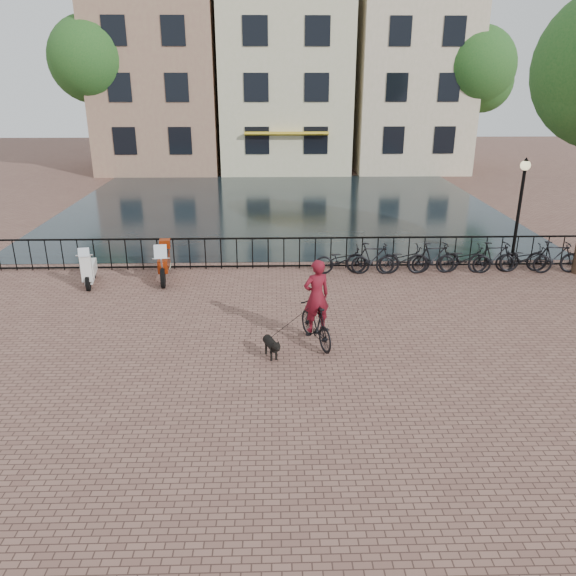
{
  "coord_description": "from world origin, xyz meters",
  "views": [
    {
      "loc": [
        -0.32,
        -9.11,
        5.77
      ],
      "look_at": [
        0.0,
        3.0,
        1.2
      ],
      "focal_mm": 35.0,
      "sensor_mm": 36.0,
      "label": 1
    }
  ],
  "objects_px": {
    "lamp_post": "(521,196)",
    "scooter": "(89,263)",
    "cyclist": "(316,307)",
    "dog": "(271,346)",
    "motorcycle": "(164,258)"
  },
  "relations": [
    {
      "from": "cyclist",
      "to": "motorcycle",
      "type": "height_order",
      "value": "cyclist"
    },
    {
      "from": "lamp_post",
      "to": "cyclist",
      "type": "distance_m",
      "value": 8.43
    },
    {
      "from": "dog",
      "to": "motorcycle",
      "type": "height_order",
      "value": "motorcycle"
    },
    {
      "from": "lamp_post",
      "to": "dog",
      "type": "xyz_separation_m",
      "value": [
        -7.6,
        -5.7,
        -2.12
      ]
    },
    {
      "from": "lamp_post",
      "to": "scooter",
      "type": "distance_m",
      "value": 13.1
    },
    {
      "from": "lamp_post",
      "to": "motorcycle",
      "type": "distance_m",
      "value": 10.98
    },
    {
      "from": "dog",
      "to": "scooter",
      "type": "distance_m",
      "value": 7.19
    },
    {
      "from": "cyclist",
      "to": "dog",
      "type": "distance_m",
      "value": 1.37
    },
    {
      "from": "cyclist",
      "to": "scooter",
      "type": "relative_size",
      "value": 1.6
    },
    {
      "from": "lamp_post",
      "to": "dog",
      "type": "distance_m",
      "value": 9.73
    },
    {
      "from": "lamp_post",
      "to": "cyclist",
      "type": "relative_size",
      "value": 1.46
    },
    {
      "from": "cyclist",
      "to": "dog",
      "type": "xyz_separation_m",
      "value": [
        -1.02,
        -0.64,
        -0.64
      ]
    },
    {
      "from": "dog",
      "to": "scooter",
      "type": "xyz_separation_m",
      "value": [
        -5.35,
        4.78,
        0.41
      ]
    },
    {
      "from": "cyclist",
      "to": "scooter",
      "type": "xyz_separation_m",
      "value": [
        -6.38,
        4.14,
        -0.23
      ]
    },
    {
      "from": "dog",
      "to": "motorcycle",
      "type": "xyz_separation_m",
      "value": [
        -3.23,
        5.13,
        0.42
      ]
    }
  ]
}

